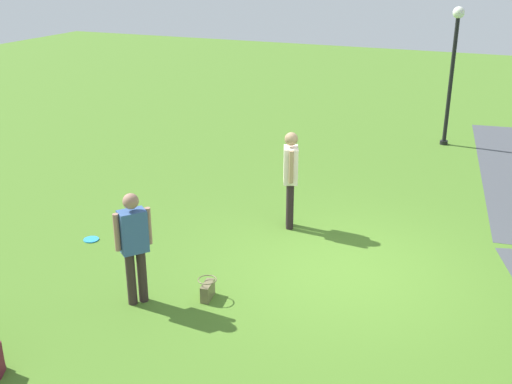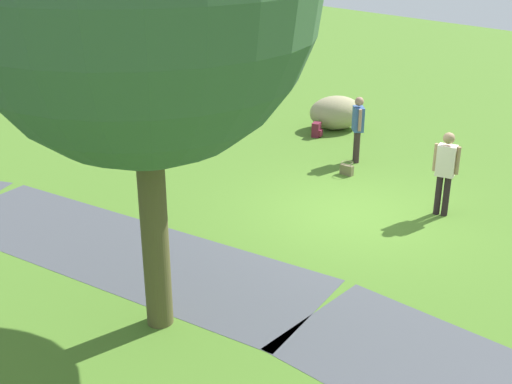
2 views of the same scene
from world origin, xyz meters
name	(u,v)px [view 1 (image 1 of 2)]	position (x,y,z in m)	size (l,w,h in m)	color
ground_plane	(347,270)	(0.00, 0.00, 0.00)	(48.00, 48.00, 0.00)	#477124
lamp_post	(453,61)	(-7.55, 0.52, 2.11)	(0.28, 0.28, 3.41)	black
woman_with_handbag	(134,241)	(2.05, -2.47, 0.95)	(0.43, 0.41, 1.64)	#322524
man_near_boulder	(291,173)	(-1.18, -1.39, 1.02)	(0.49, 0.36, 1.75)	black
handbag_on_grass	(208,290)	(1.59, -1.61, 0.14)	(0.33, 0.31, 0.31)	brown
frisbee_on_grass	(91,239)	(0.66, -4.33, 0.01)	(0.26, 0.26, 0.02)	#2B93D6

